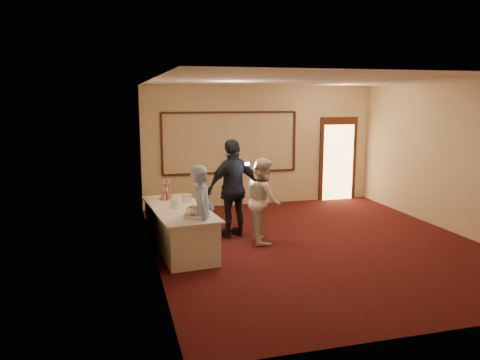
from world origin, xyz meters
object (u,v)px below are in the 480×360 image
(man, at_px, (202,214))
(plate_stack_b, at_px, (187,198))
(buffet_table, at_px, (179,228))
(tart, at_px, (194,209))
(cupcake_stand, at_px, (166,192))
(pavlova_tray, at_px, (195,212))
(plate_stack_a, at_px, (175,204))
(guest, at_px, (234,188))
(woman, at_px, (263,200))

(man, bearing_deg, plate_stack_b, 14.85)
(buffet_table, xyz_separation_m, tart, (0.23, -0.25, 0.41))
(tart, relative_size, man, 0.16)
(buffet_table, distance_m, cupcake_stand, 0.96)
(pavlova_tray, xyz_separation_m, man, (0.11, -0.06, -0.02))
(cupcake_stand, distance_m, plate_stack_a, 0.79)
(plate_stack_b, xyz_separation_m, guest, (0.93, 0.12, 0.12))
(guest, bearing_deg, plate_stack_b, -10.22)
(woman, bearing_deg, plate_stack_b, 80.97)
(pavlova_tray, distance_m, tart, 0.46)
(pavlova_tray, height_order, man, man)
(buffet_table, height_order, pavlova_tray, pavlova_tray)
(buffet_table, bearing_deg, plate_stack_b, 61.51)
(plate_stack_b, bearing_deg, buffet_table, -118.49)
(plate_stack_b, relative_size, guest, 0.10)
(buffet_table, height_order, guest, guest)
(woman, xyz_separation_m, guest, (-0.46, 0.48, 0.16))
(cupcake_stand, xyz_separation_m, man, (0.42, -1.55, -0.10))
(cupcake_stand, xyz_separation_m, plate_stack_a, (0.07, -0.78, -0.07))
(woman, bearing_deg, cupcake_stand, 71.94)
(plate_stack_b, relative_size, woman, 0.12)
(pavlova_tray, bearing_deg, woman, 27.51)
(buffet_table, distance_m, plate_stack_b, 0.64)
(tart, bearing_deg, plate_stack_b, 91.52)
(plate_stack_b, bearing_deg, woman, -14.35)
(cupcake_stand, relative_size, man, 0.25)
(buffet_table, distance_m, guest, 1.38)
(buffet_table, bearing_deg, man, -69.69)
(cupcake_stand, relative_size, guest, 0.21)
(cupcake_stand, xyz_separation_m, tart, (0.36, -1.04, -0.12))
(woman, bearing_deg, plate_stack_a, 96.36)
(plate_stack_a, relative_size, guest, 0.09)
(man, bearing_deg, buffet_table, 31.63)
(pavlova_tray, bearing_deg, plate_stack_a, 108.62)
(pavlova_tray, xyz_separation_m, woman, (1.43, 0.74, -0.04))
(plate_stack_b, xyz_separation_m, tart, (0.02, -0.64, -0.05))
(plate_stack_a, distance_m, plate_stack_b, 0.48)
(tart, bearing_deg, cupcake_stand, 109.30)
(cupcake_stand, height_order, woman, woman)
(buffet_table, relative_size, cupcake_stand, 6.02)
(plate_stack_a, bearing_deg, plate_stack_b, 54.07)
(buffet_table, relative_size, plate_stack_b, 13.41)
(buffet_table, relative_size, tart, 9.27)
(buffet_table, relative_size, woman, 1.54)
(plate_stack_b, bearing_deg, guest, 7.56)
(pavlova_tray, bearing_deg, guest, 51.57)
(pavlova_tray, xyz_separation_m, cupcake_stand, (-0.31, 1.49, 0.07))
(plate_stack_a, relative_size, woman, 0.11)
(cupcake_stand, height_order, man, man)
(plate_stack_b, bearing_deg, tart, -88.48)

